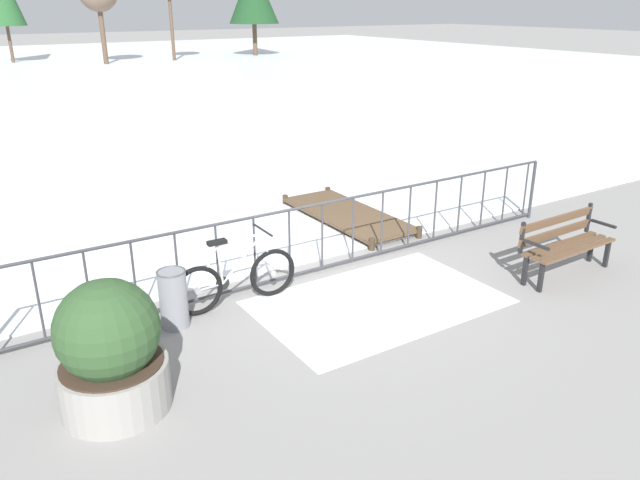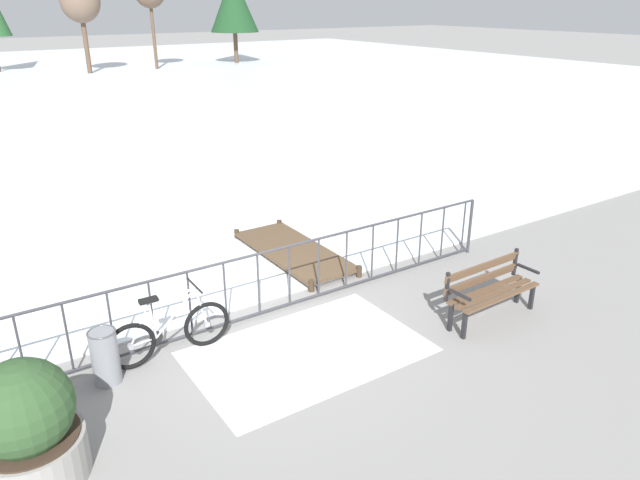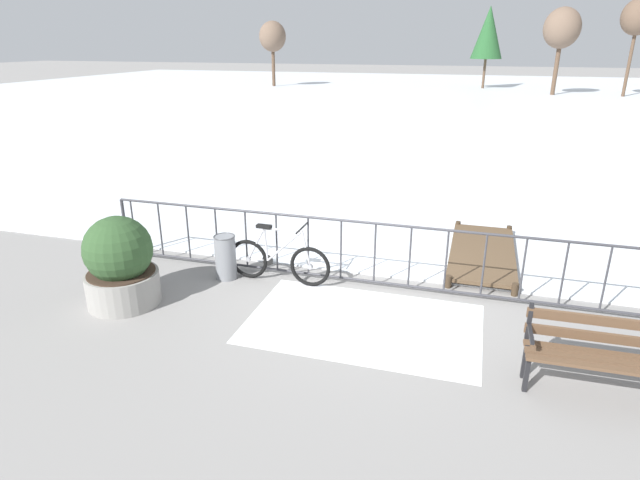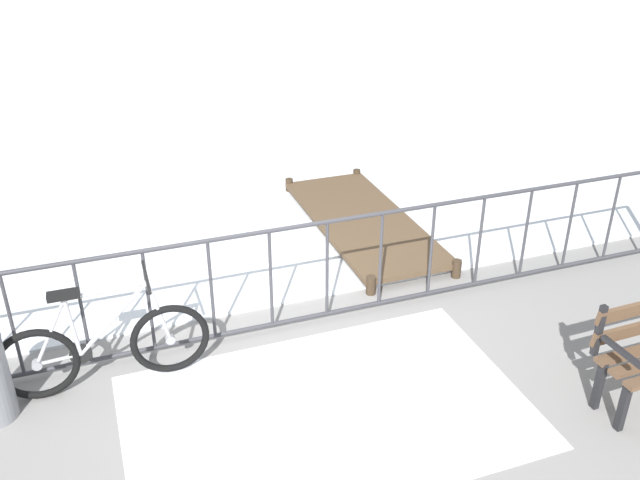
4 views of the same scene
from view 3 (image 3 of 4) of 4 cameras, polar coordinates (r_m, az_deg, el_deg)
The scene contains 13 objects.
ground_plane at distance 8.45m, azimuth 5.77°, elevation -4.97°, with size 160.00×160.00×0.00m, color gray.
frozen_pond at distance 36.11m, azimuth 14.91°, elevation 14.25°, with size 80.00×56.00×0.03m, color silver.
snow_patch at distance 7.39m, azimuth 4.68°, elevation -8.91°, with size 3.16×2.01×0.01m, color white.
railing_fence at distance 8.23m, azimuth 5.91°, elevation -1.45°, with size 9.06×0.06×1.07m.
bicycle_near_railing at distance 8.44m, azimuth -4.49°, elevation -2.22°, with size 1.71×0.52×0.97m.
park_bench at distance 6.60m, azimuth 28.15°, elevation -10.37°, with size 1.61×0.51×0.89m.
planter_with_shrub at distance 8.17m, azimuth -20.71°, elevation -2.42°, with size 1.05×1.05×1.33m.
trash_bin at distance 8.69m, azimuth -10.13°, elevation -1.78°, with size 0.35×0.35×0.73m.
wooden_dock at distance 9.84m, azimuth 17.06°, elevation -1.27°, with size 1.10×2.86×0.20m.
tree_far_west at distance 42.10m, azimuth 24.59°, elevation 19.97°, with size 2.44×2.44×5.78m.
tree_west_mid at distance 46.58m, azimuth -5.13°, elevation 20.92°, with size 2.18×2.18×5.15m.
tree_east_mid at distance 42.96m, azimuth 31.02°, elevation 19.81°, with size 2.11×2.11×6.25m.
tree_far_east at distance 46.10m, azimuth 17.65°, elevation 20.50°, with size 2.41×2.41×6.17m.
Camera 3 is at (1.37, -7.50, 3.64)m, focal length 29.75 mm.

